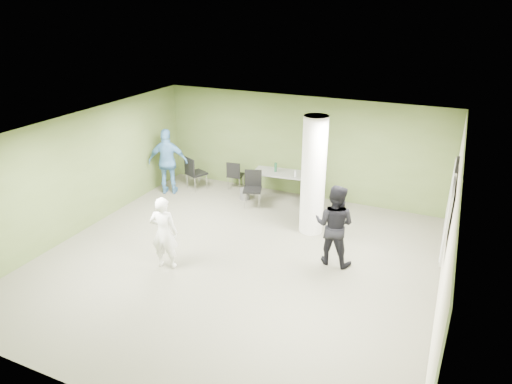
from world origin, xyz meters
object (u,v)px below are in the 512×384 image
at_px(woman_white, 164,233).
at_px(man_black, 334,225).
at_px(chair_back_left, 194,171).
at_px(folding_table, 282,174).
at_px(man_blue, 168,162).

height_order(woman_white, man_black, man_black).
distance_m(woman_white, man_black, 3.46).
xyz_separation_m(chair_back_left, woman_white, (1.64, -3.82, 0.20)).
bearing_deg(folding_table, man_black, -57.09).
relative_size(folding_table, chair_back_left, 1.66).
xyz_separation_m(woman_white, man_black, (3.09, 1.56, 0.09)).
relative_size(woman_white, man_blue, 0.83).
bearing_deg(man_blue, man_black, 139.32).
relative_size(woman_white, man_black, 0.90).
bearing_deg(man_blue, woman_white, 100.88).
distance_m(folding_table, man_blue, 3.21).
height_order(woman_white, man_blue, man_blue).
bearing_deg(chair_back_left, man_blue, 67.99).
height_order(folding_table, man_black, man_black).
relative_size(chair_back_left, woman_white, 0.64).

